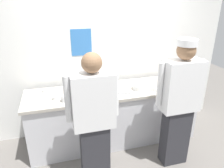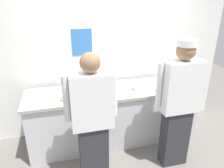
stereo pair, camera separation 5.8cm
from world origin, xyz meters
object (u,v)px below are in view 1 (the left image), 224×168
(sheet_tray, at_px, (113,89))
(ramekin_red_sauce, at_px, (56,97))
(mixing_bowl_steel, at_px, (78,92))
(squeeze_bottle_spare, at_px, (166,81))
(squeeze_bottle_primary, at_px, (180,83))
(chef_near_left, at_px, (94,120))
(chefs_knife, at_px, (175,83))
(ramekin_yellow_sauce, at_px, (45,90))
(squeeze_bottle_secondary, at_px, (166,79))
(deli_cup, at_px, (65,99))
(ramekin_green_sauce, at_px, (155,89))
(plate_stack_front, at_px, (140,87))
(chef_center, at_px, (179,102))

(sheet_tray, height_order, ramekin_red_sauce, ramekin_red_sauce)
(mixing_bowl_steel, xyz_separation_m, squeeze_bottle_spare, (1.34, -0.06, 0.05))
(squeeze_bottle_primary, bearing_deg, chef_near_left, -159.96)
(squeeze_bottle_primary, height_order, ramekin_red_sauce, squeeze_bottle_primary)
(chef_near_left, height_order, chefs_knife, chef_near_left)
(squeeze_bottle_spare, xyz_separation_m, ramekin_yellow_sauce, (-1.79, 0.31, -0.08))
(sheet_tray, height_order, squeeze_bottle_secondary, squeeze_bottle_secondary)
(ramekin_red_sauce, xyz_separation_m, chefs_knife, (1.86, 0.05, -0.02))
(deli_cup, bearing_deg, chefs_knife, 5.10)
(ramekin_green_sauce, height_order, ramekin_yellow_sauce, ramekin_green_sauce)
(ramekin_red_sauce, distance_m, ramekin_yellow_sauce, 0.32)
(plate_stack_front, height_order, chefs_knife, plate_stack_front)
(squeeze_bottle_secondary, bearing_deg, squeeze_bottle_primary, -54.58)
(ramekin_green_sauce, xyz_separation_m, ramekin_yellow_sauce, (-1.57, 0.40, -0.00))
(plate_stack_front, bearing_deg, squeeze_bottle_spare, -2.41)
(squeeze_bottle_secondary, relative_size, chefs_knife, 0.64)
(ramekin_yellow_sauce, bearing_deg, squeeze_bottle_secondary, -7.01)
(ramekin_green_sauce, bearing_deg, mixing_bowl_steel, 172.58)
(chef_near_left, xyz_separation_m, squeeze_bottle_secondary, (1.30, 0.72, 0.09))
(plate_stack_front, distance_m, ramekin_yellow_sauce, 1.40)
(plate_stack_front, height_order, squeeze_bottle_spare, squeeze_bottle_spare)
(squeeze_bottle_secondary, xyz_separation_m, chefs_knife, (0.17, -0.01, -0.08))
(sheet_tray, xyz_separation_m, squeeze_bottle_secondary, (0.86, -0.01, 0.07))
(squeeze_bottle_spare, distance_m, ramekin_yellow_sauce, 1.82)
(ramekin_green_sauce, bearing_deg, squeeze_bottle_primary, -2.66)
(ramekin_green_sauce, height_order, ramekin_red_sauce, same)
(plate_stack_front, bearing_deg, squeeze_bottle_secondary, 8.66)
(chef_near_left, relative_size, ramekin_yellow_sauce, 18.59)
(squeeze_bottle_spare, relative_size, deli_cup, 2.31)
(squeeze_bottle_primary, xyz_separation_m, chefs_knife, (0.03, 0.18, -0.08))
(plate_stack_front, xyz_separation_m, squeeze_bottle_primary, (0.60, -0.12, 0.04))
(chef_near_left, xyz_separation_m, chefs_knife, (1.46, 0.70, 0.01))
(squeeze_bottle_primary, height_order, ramekin_yellow_sauce, squeeze_bottle_primary)
(mixing_bowl_steel, xyz_separation_m, deli_cup, (-0.19, -0.14, -0.01))
(plate_stack_front, distance_m, ramekin_red_sauce, 1.23)
(mixing_bowl_steel, relative_size, sheet_tray, 0.75)
(squeeze_bottle_spare, xyz_separation_m, ramekin_green_sauce, (-0.22, -0.09, -0.07))
(ramekin_yellow_sauce, distance_m, deli_cup, 0.47)
(chef_center, xyz_separation_m, ramekin_yellow_sauce, (-1.65, 0.90, -0.02))
(squeeze_bottle_primary, relative_size, ramekin_red_sauce, 1.73)
(chefs_knife, bearing_deg, squeeze_bottle_primary, -99.59)
(squeeze_bottle_secondary, bearing_deg, chef_center, -105.11)
(squeeze_bottle_primary, bearing_deg, squeeze_bottle_secondary, 125.42)
(chef_near_left, relative_size, chefs_knife, 6.03)
(plate_stack_front, bearing_deg, ramekin_yellow_sauce, 167.81)
(mixing_bowl_steel, height_order, ramekin_yellow_sauce, mixing_bowl_steel)
(chef_near_left, height_order, deli_cup, chef_near_left)
(squeeze_bottle_primary, distance_m, deli_cup, 1.72)
(chef_center, height_order, ramekin_yellow_sauce, chef_center)
(plate_stack_front, relative_size, ramekin_green_sauce, 2.21)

